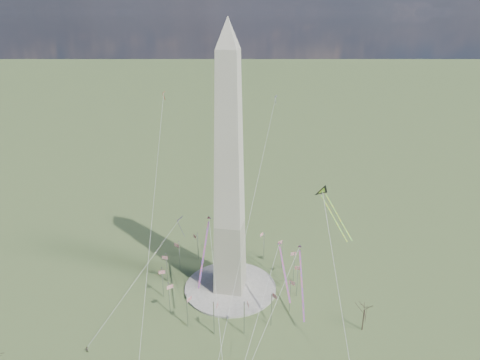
% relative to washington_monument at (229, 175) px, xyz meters
% --- Properties ---
extents(ground, '(2000.00, 2000.00, 0.00)m').
position_rel_washington_monument_xyz_m(ground, '(0.00, 0.00, -47.95)').
color(ground, '#435D2E').
rests_on(ground, ground).
extents(plaza, '(36.00, 36.00, 0.80)m').
position_rel_washington_monument_xyz_m(plaza, '(0.00, 0.00, -47.55)').
color(plaza, beige).
rests_on(plaza, ground).
extents(washington_monument, '(15.56, 15.56, 100.00)m').
position_rel_washington_monument_xyz_m(washington_monument, '(0.00, 0.00, 0.00)').
color(washington_monument, beige).
rests_on(washington_monument, plaza).
extents(flagpole_ring, '(54.40, 54.40, 13.00)m').
position_rel_washington_monument_xyz_m(flagpole_ring, '(-0.00, -0.00, -40.68)').
color(flagpole_ring, silver).
rests_on(flagpole_ring, ground).
extents(tree_near, '(7.22, 7.22, 12.64)m').
position_rel_washington_monument_xyz_m(tree_near, '(49.46, -14.52, -38.94)').
color(tree_near, '#47332B').
rests_on(tree_near, ground).
extents(person_west, '(1.02, 0.82, 1.98)m').
position_rel_washington_monument_xyz_m(person_west, '(-38.09, -41.81, -46.96)').
color(person_west, gray).
rests_on(person_west, ground).
extents(kite_delta_black, '(14.53, 17.02, 15.09)m').
position_rel_washington_monument_xyz_m(kite_delta_black, '(33.53, 3.33, -6.06)').
color(kite_delta_black, black).
rests_on(kite_delta_black, ground).
extents(kite_diamond_purple, '(2.54, 3.40, 9.94)m').
position_rel_washington_monument_xyz_m(kite_diamond_purple, '(-22.20, 8.24, -24.37)').
color(kite_diamond_purple, '#3B1B7B').
rests_on(kite_diamond_purple, ground).
extents(kite_streamer_left, '(7.07, 18.23, 12.94)m').
position_rel_washington_monument_xyz_m(kite_streamer_left, '(21.11, -9.59, -28.43)').
color(kite_streamer_left, '#F55726').
rests_on(kite_streamer_left, ground).
extents(kite_streamer_mid, '(3.40, 23.25, 15.96)m').
position_rel_washington_monument_xyz_m(kite_streamer_mid, '(-6.70, -9.61, -22.01)').
color(kite_streamer_mid, '#F55726').
rests_on(kite_streamer_mid, ground).
extents(kite_streamer_right, '(5.21, 24.11, 16.62)m').
position_rel_washington_monument_xyz_m(kite_streamer_right, '(27.30, -3.59, -34.10)').
color(kite_streamer_right, '#F55726').
rests_on(kite_streamer_right, ground).
extents(kite_small_red, '(1.11, 1.75, 3.94)m').
position_rel_washington_monument_xyz_m(kite_small_red, '(-34.77, 31.96, 22.04)').
color(kite_small_red, red).
rests_on(kite_small_red, ground).
extents(kite_small_white, '(1.37, 1.47, 4.09)m').
position_rel_washington_monument_xyz_m(kite_small_white, '(10.47, 48.85, 18.95)').
color(kite_small_white, silver).
rests_on(kite_small_white, ground).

